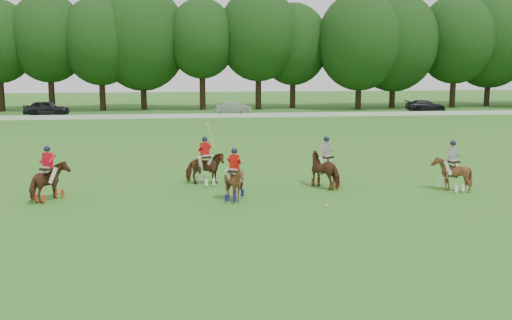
{
  "coord_description": "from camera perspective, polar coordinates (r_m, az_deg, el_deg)",
  "views": [
    {
      "loc": [
        -1.94,
        -19.77,
        5.54
      ],
      "look_at": [
        0.98,
        4.2,
        1.4
      ],
      "focal_mm": 40.0,
      "sensor_mm": 36.0,
      "label": 1
    }
  ],
  "objects": [
    {
      "name": "car_right",
      "position": [
        68.08,
        16.59,
        5.22
      ],
      "size": [
        4.56,
        1.95,
        1.31
      ],
      "primitive_type": "imported",
      "rotation": [
        0.0,
        0.0,
        1.55
      ],
      "color": "black",
      "rests_on": "ground"
    },
    {
      "name": "polo_stripe_a",
      "position": [
        25.64,
        7.0,
        -0.92
      ],
      "size": [
        1.8,
        2.05,
        2.31
      ],
      "color": "#532B16",
      "rests_on": "ground"
    },
    {
      "name": "polo_red_b",
      "position": [
        26.14,
        -5.11,
        -0.79
      ],
      "size": [
        1.84,
        1.71,
        2.76
      ],
      "color": "#532B16",
      "rests_on": "ground"
    },
    {
      "name": "polo_red_a",
      "position": [
        24.5,
        -20.0,
        -2.01
      ],
      "size": [
        1.57,
        1.98,
        2.24
      ],
      "color": "#532B16",
      "rests_on": "ground"
    },
    {
      "name": "polo_ball",
      "position": [
        22.43,
        7.07,
        -4.53
      ],
      "size": [
        0.09,
        0.09,
        0.09
      ],
      "primitive_type": "sphere",
      "color": "white",
      "rests_on": "ground"
    },
    {
      "name": "polo_red_c",
      "position": [
        23.05,
        -2.16,
        -2.24
      ],
      "size": [
        1.57,
        1.64,
        2.16
      ],
      "color": "#532B16",
      "rests_on": "ground"
    },
    {
      "name": "car_mid",
      "position": [
        62.66,
        -2.31,
        5.26
      ],
      "size": [
        4.15,
        1.94,
        1.32
      ],
      "primitive_type": "imported",
      "rotation": [
        0.0,
        0.0,
        1.71
      ],
      "color": "#99999E",
      "rests_on": "ground"
    },
    {
      "name": "polo_stripe_b",
      "position": [
        26.24,
        18.96,
        -1.24
      ],
      "size": [
        1.55,
        1.65,
        2.22
      ],
      "color": "#532B16",
      "rests_on": "ground"
    },
    {
      "name": "tree_line",
      "position": [
        67.9,
        -5.2,
        11.97
      ],
      "size": [
        117.98,
        14.32,
        14.75
      ],
      "color": "black",
      "rests_on": "ground"
    },
    {
      "name": "boundary_rail",
      "position": [
        58.04,
        -5.02,
        4.44
      ],
      "size": [
        120.0,
        0.1,
        0.44
      ],
      "primitive_type": "cube",
      "color": "white",
      "rests_on": "ground"
    },
    {
      "name": "ground",
      "position": [
        20.62,
        -1.3,
        -5.86
      ],
      "size": [
        180.0,
        180.0,
        0.0
      ],
      "primitive_type": "plane",
      "color": "#35691E",
      "rests_on": "ground"
    },
    {
      "name": "car_left",
      "position": [
        64.14,
        -20.2,
        4.89
      ],
      "size": [
        4.68,
        1.98,
        1.58
      ],
      "primitive_type": "imported",
      "rotation": [
        0.0,
        0.0,
        1.6
      ],
      "color": "black",
      "rests_on": "ground"
    }
  ]
}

